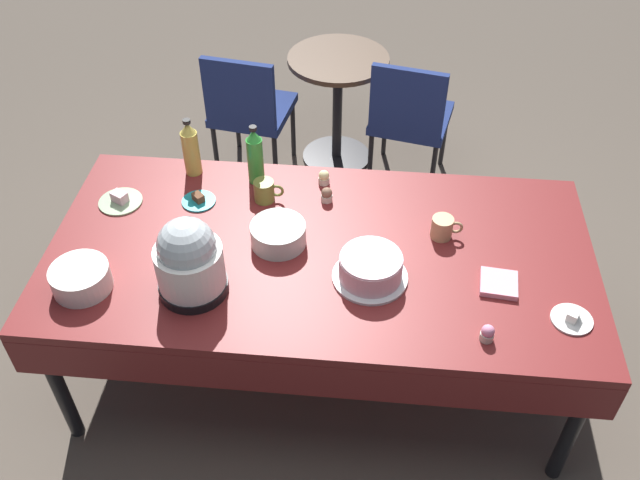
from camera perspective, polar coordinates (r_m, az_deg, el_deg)
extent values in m
plane|color=brown|center=(3.32, 0.00, -10.17)|extent=(9.00, 9.00, 0.00)
cube|color=maroon|center=(2.77, 0.00, -1.06)|extent=(2.20, 1.10, 0.04)
cylinder|color=black|center=(3.01, -21.06, -11.10)|extent=(0.06, 0.06, 0.71)
cylinder|color=black|center=(2.88, 20.39, -14.30)|extent=(0.06, 0.06, 0.71)
cylinder|color=black|center=(3.57, -15.77, 0.93)|extent=(0.06, 0.06, 0.71)
cylinder|color=black|center=(3.46, 17.82, -1.21)|extent=(0.06, 0.06, 0.71)
cube|color=maroon|center=(2.50, -1.21, -11.57)|extent=(2.20, 0.01, 0.18)
cube|color=maroon|center=(3.25, 0.91, 4.19)|extent=(2.20, 0.01, 0.18)
cylinder|color=silver|center=(2.64, 4.19, -3.09)|extent=(0.29, 0.29, 0.01)
cylinder|color=beige|center=(2.61, 4.25, -2.28)|extent=(0.24, 0.24, 0.09)
cylinder|color=silver|center=(2.57, 4.30, -1.49)|extent=(0.24, 0.24, 0.01)
cylinder|color=black|center=(2.63, -10.49, -3.76)|extent=(0.26, 0.26, 0.04)
cylinder|color=white|center=(2.56, -10.78, -2.16)|extent=(0.25, 0.25, 0.17)
sphere|color=#B2BCC1|center=(2.49, -11.08, -0.51)|extent=(0.22, 0.22, 0.22)
cylinder|color=#B2C6BC|center=(2.76, -3.50, 0.49)|extent=(0.23, 0.23, 0.09)
cylinder|color=silver|center=(2.73, -19.32, -3.04)|extent=(0.22, 0.22, 0.10)
cylinder|color=teal|center=(3.02, -10.08, 3.22)|extent=(0.15, 0.15, 0.01)
cube|color=brown|center=(3.01, -10.12, 3.52)|extent=(0.06, 0.06, 0.03)
cylinder|color=#8CA87F|center=(3.10, -16.29, 3.10)|extent=(0.19, 0.19, 0.01)
cube|color=beige|center=(3.08, -16.39, 3.47)|extent=(0.08, 0.07, 0.04)
cylinder|color=white|center=(2.66, 20.25, -6.23)|extent=(0.15, 0.15, 0.01)
cube|color=white|center=(2.64, 20.37, -5.90)|extent=(0.06, 0.06, 0.04)
cylinder|color=beige|center=(3.07, 0.33, 4.99)|extent=(0.05, 0.05, 0.03)
sphere|color=beige|center=(3.06, 0.33, 5.41)|extent=(0.05, 0.05, 0.05)
cylinder|color=beige|center=(2.98, 0.55, 3.53)|extent=(0.05, 0.05, 0.03)
sphere|color=brown|center=(2.96, 0.56, 3.96)|extent=(0.05, 0.05, 0.05)
cylinder|color=beige|center=(2.50, 13.73, -7.81)|extent=(0.05, 0.05, 0.03)
sphere|color=pink|center=(2.48, 13.84, -7.39)|extent=(0.05, 0.05, 0.05)
cylinder|color=green|center=(3.04, -5.41, 6.61)|extent=(0.07, 0.07, 0.22)
cone|color=green|center=(2.97, -5.58, 8.71)|extent=(0.06, 0.06, 0.05)
cylinder|color=black|center=(2.95, -5.62, 9.25)|extent=(0.03, 0.03, 0.02)
cylinder|color=gold|center=(3.14, -10.68, 7.16)|extent=(0.08, 0.08, 0.21)
cone|color=gold|center=(3.07, -10.99, 9.15)|extent=(0.07, 0.07, 0.05)
cylinder|color=black|center=(3.05, -11.08, 9.68)|extent=(0.03, 0.03, 0.02)
cylinder|color=olive|center=(2.97, -4.68, 4.11)|extent=(0.09, 0.09, 0.10)
torus|color=olive|center=(2.96, -3.61, 4.12)|extent=(0.06, 0.01, 0.06)
cylinder|color=tan|center=(2.83, 10.13, 1.03)|extent=(0.09, 0.09, 0.09)
torus|color=tan|center=(2.83, 11.27, 1.03)|extent=(0.06, 0.01, 0.06)
cube|color=pink|center=(2.69, 14.69, -3.52)|extent=(0.15, 0.15, 0.02)
cube|color=navy|center=(4.21, -5.61, 10.75)|extent=(0.50, 0.50, 0.05)
cube|color=navy|center=(3.94, -6.78, 12.01)|extent=(0.42, 0.11, 0.40)
cylinder|color=black|center=(4.43, -2.26, 9.26)|extent=(0.03, 0.03, 0.40)
cylinder|color=black|center=(4.54, -6.94, 9.87)|extent=(0.03, 0.03, 0.40)
cylinder|color=black|center=(4.14, -3.74, 6.43)|extent=(0.03, 0.03, 0.40)
cylinder|color=black|center=(4.25, -8.67, 7.14)|extent=(0.03, 0.03, 0.40)
cube|color=navy|center=(4.15, 7.61, 10.05)|extent=(0.52, 0.52, 0.05)
cube|color=navy|center=(3.87, 7.29, 11.33)|extent=(0.42, 0.13, 0.40)
cylinder|color=black|center=(4.41, 10.29, 8.39)|extent=(0.04, 0.04, 0.40)
cylinder|color=black|center=(4.46, 5.45, 9.32)|extent=(0.04, 0.04, 0.40)
cylinder|color=black|center=(4.10, 9.37, 5.56)|extent=(0.04, 0.04, 0.40)
cylinder|color=black|center=(4.15, 4.21, 6.57)|extent=(0.04, 0.04, 0.40)
cylinder|color=#473323|center=(4.14, 1.54, 14.83)|extent=(0.60, 0.60, 0.03)
cylinder|color=black|center=(4.32, 1.45, 10.73)|extent=(0.06, 0.06, 0.67)
cylinder|color=black|center=(4.51, 1.38, 7.02)|extent=(0.44, 0.44, 0.02)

